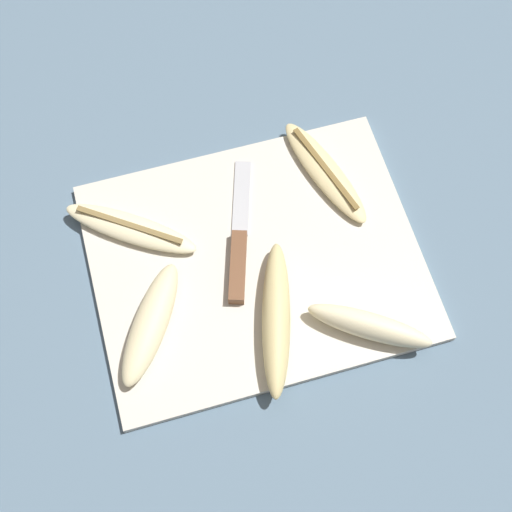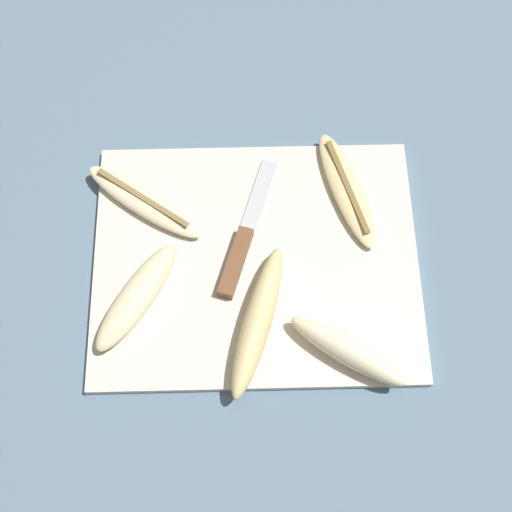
# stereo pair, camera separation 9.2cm
# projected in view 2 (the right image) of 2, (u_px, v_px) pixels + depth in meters

# --- Properties ---
(ground_plane) EXTENTS (4.00, 4.00, 0.00)m
(ground_plane) POSITION_uv_depth(u_px,v_px,m) (256.00, 263.00, 0.94)
(ground_plane) COLOR slate
(cutting_board) EXTENTS (0.42, 0.34, 0.01)m
(cutting_board) POSITION_uv_depth(u_px,v_px,m) (256.00, 261.00, 0.94)
(cutting_board) COLOR beige
(cutting_board) RESTS_ON ground_plane
(knife) EXTENTS (0.08, 0.21, 0.02)m
(knife) POSITION_uv_depth(u_px,v_px,m) (240.00, 250.00, 0.93)
(knife) COLOR brown
(knife) RESTS_ON cutting_board
(banana_mellow_near) EXTENTS (0.09, 0.19, 0.02)m
(banana_mellow_near) POSITION_uv_depth(u_px,v_px,m) (347.00, 190.00, 0.96)
(banana_mellow_near) COLOR beige
(banana_mellow_near) RESTS_ON cutting_board
(banana_spotted_left) EXTENTS (0.09, 0.20, 0.04)m
(banana_spotted_left) POSITION_uv_depth(u_px,v_px,m) (254.00, 321.00, 0.88)
(banana_spotted_left) COLOR #DBC684
(banana_spotted_left) RESTS_ON cutting_board
(banana_cream_curved) EXTENTS (0.12, 0.16, 0.03)m
(banana_cream_curved) POSITION_uv_depth(u_px,v_px,m) (137.00, 296.00, 0.89)
(banana_cream_curved) COLOR beige
(banana_cream_curved) RESTS_ON cutting_board
(banana_bright_far) EXTENTS (0.15, 0.11, 0.04)m
(banana_bright_far) POSITION_uv_depth(u_px,v_px,m) (347.00, 351.00, 0.86)
(banana_bright_far) COLOR beige
(banana_bright_far) RESTS_ON cutting_board
(banana_pale_long) EXTENTS (0.18, 0.14, 0.02)m
(banana_pale_long) POSITION_uv_depth(u_px,v_px,m) (144.00, 201.00, 0.95)
(banana_pale_long) COLOR beige
(banana_pale_long) RESTS_ON cutting_board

